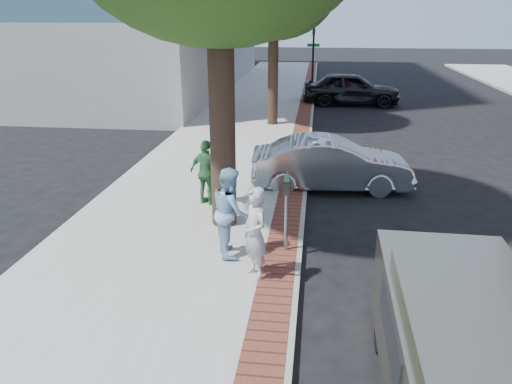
% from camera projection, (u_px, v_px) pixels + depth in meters
% --- Properties ---
extents(ground, '(120.00, 120.00, 0.00)m').
position_uv_depth(ground, '(239.00, 274.00, 8.90)').
color(ground, black).
rests_on(ground, ground).
extents(sidewalk, '(5.00, 60.00, 0.15)m').
position_uv_depth(sidewalk, '(231.00, 150.00, 16.51)').
color(sidewalk, '#9E9991').
rests_on(sidewalk, ground).
extents(brick_strip, '(0.60, 60.00, 0.01)m').
position_uv_depth(brick_strip, '(298.00, 150.00, 16.23)').
color(brick_strip, brown).
rests_on(brick_strip, sidewalk).
extents(curb, '(0.10, 60.00, 0.15)m').
position_uv_depth(curb, '(309.00, 153.00, 16.22)').
color(curb, gray).
rests_on(curb, ground).
extents(office_base, '(18.20, 22.20, 4.00)m').
position_uv_depth(office_base, '(83.00, 54.00, 30.24)').
color(office_base, gray).
rests_on(office_base, ground).
extents(signal_near, '(0.70, 0.15, 3.80)m').
position_uv_depth(signal_near, '(313.00, 51.00, 28.56)').
color(signal_near, black).
rests_on(signal_near, ground).
extents(parking_meter, '(0.12, 0.32, 1.47)m').
position_uv_depth(parking_meter, '(287.00, 198.00, 9.11)').
color(parking_meter, gray).
rests_on(parking_meter, sidewalk).
extents(person_gray, '(0.64, 0.70, 1.60)m').
position_uv_depth(person_gray, '(255.00, 234.00, 8.25)').
color(person_gray, '#AEAEB3').
rests_on(person_gray, sidewalk).
extents(person_officer, '(0.85, 0.96, 1.66)m').
position_uv_depth(person_officer, '(230.00, 212.00, 9.08)').
color(person_officer, '#8BB6D8').
rests_on(person_officer, sidewalk).
extents(person_green, '(0.97, 0.69, 1.52)m').
position_uv_depth(person_green, '(207.00, 173.00, 11.50)').
color(person_green, '#387D43').
rests_on(person_green, sidewalk).
extents(sedan_silver, '(4.22, 1.76, 1.36)m').
position_uv_depth(sedan_silver, '(331.00, 164.00, 12.96)').
color(sedan_silver, silver).
rests_on(sedan_silver, ground).
extents(bg_car, '(4.77, 1.98, 1.62)m').
position_uv_depth(bg_car, '(351.00, 89.00, 24.72)').
color(bg_car, black).
rests_on(bg_car, ground).
extents(van, '(1.77, 4.43, 1.62)m').
position_uv_depth(van, '(468.00, 359.00, 5.38)').
color(van, gray).
rests_on(van, ground).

